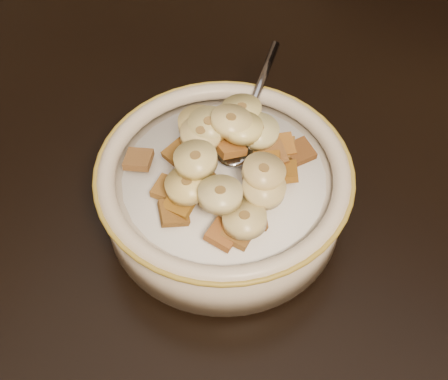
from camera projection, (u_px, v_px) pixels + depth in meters
The scene contains 40 objects.
table at pixel (244, 223), 0.53m from camera, with size 1.40×0.90×0.04m, color black.
chair at pixel (410, 82), 0.95m from camera, with size 0.45×0.45×1.03m, color black.
cereal_bowl at pixel (224, 196), 0.49m from camera, with size 0.19×0.19×0.04m, color beige.
milk at pixel (224, 178), 0.47m from camera, with size 0.16×0.16×0.00m, color white.
spoon at pixel (236, 146), 0.49m from camera, with size 0.03×0.04×0.01m, color #898EA0.
cereal_square_0 at pixel (266, 163), 0.46m from camera, with size 0.02×0.02×0.01m, color brown.
cereal_square_1 at pixel (242, 126), 0.49m from camera, with size 0.02×0.02×0.01m, color brown.
cereal_square_2 at pixel (273, 155), 0.47m from camera, with size 0.02×0.02×0.01m, color brown.
cereal_square_3 at pixel (224, 132), 0.48m from camera, with size 0.02×0.02×0.01m, color olive.
cereal_square_4 at pixel (223, 234), 0.43m from camera, with size 0.02×0.02×0.01m, color brown.
cereal_square_5 at pixel (168, 189), 0.46m from camera, with size 0.02×0.02×0.01m, color brown.
cereal_square_6 at pixel (281, 146), 0.48m from camera, with size 0.02×0.02×0.01m, color olive.
cereal_square_7 at pixel (238, 233), 0.43m from camera, with size 0.02×0.02×0.01m, color brown.
cereal_square_8 at pixel (252, 217), 0.44m from camera, with size 0.02×0.02×0.01m, color brown.
cereal_square_9 at pixel (174, 213), 0.44m from camera, with size 0.02×0.02×0.01m, color brown.
cereal_square_10 at pixel (282, 148), 0.48m from camera, with size 0.02×0.02×0.01m, color brown.
cereal_square_11 at pixel (230, 147), 0.47m from camera, with size 0.02×0.02×0.01m, color #925A19.
cereal_square_12 at pixel (180, 153), 0.47m from camera, with size 0.02×0.02×0.01m, color brown.
cereal_square_13 at pixel (181, 202), 0.44m from camera, with size 0.02×0.02×0.01m, color brown.
cereal_square_14 at pixel (284, 172), 0.46m from camera, with size 0.02×0.02×0.01m, color #8D5617.
cereal_square_15 at pixel (224, 131), 0.49m from camera, with size 0.02×0.02×0.01m, color brown.
cereal_square_16 at pixel (191, 172), 0.46m from camera, with size 0.02×0.02×0.01m, color olive.
cereal_square_17 at pixel (138, 159), 0.47m from camera, with size 0.02×0.02×0.01m, color brown.
cereal_square_18 at pixel (221, 120), 0.50m from camera, with size 0.02×0.02×0.01m, color #9C6520.
cereal_square_19 at pixel (194, 174), 0.45m from camera, with size 0.02×0.02×0.01m, color #9B681A.
cereal_square_20 at pixel (202, 179), 0.45m from camera, with size 0.02×0.02×0.01m, color brown.
cereal_square_21 at pixel (300, 152), 0.48m from camera, with size 0.02×0.02×0.01m, color brown.
banana_slice_0 at pixel (201, 135), 0.46m from camera, with size 0.03×0.03×0.01m, color #D9BE83.
banana_slice_1 at pixel (242, 128), 0.47m from camera, with size 0.03×0.03×0.01m, color #F5EC95.
banana_slice_2 at pixel (242, 111), 0.48m from camera, with size 0.03×0.03×0.01m, color #D3C86E.
banana_slice_3 at pixel (264, 188), 0.44m from camera, with size 0.03×0.03×0.01m, color #C8BD7B.
banana_slice_4 at pixel (209, 125), 0.47m from camera, with size 0.03×0.03×0.01m, color beige.
banana_slice_5 at pixel (220, 194), 0.43m from camera, with size 0.03×0.03×0.01m, color #C8BF84.
banana_slice_6 at pixel (259, 131), 0.47m from camera, with size 0.03×0.03×0.01m, color #F2E999.
banana_slice_7 at pixel (198, 124), 0.47m from camera, with size 0.03×0.03×0.01m, color #E6C683.
banana_slice_8 at pixel (196, 160), 0.44m from camera, with size 0.03×0.03×0.01m, color #FFF092.
banana_slice_9 at pixel (187, 185), 0.44m from camera, with size 0.03×0.03×0.01m, color #FDD77C.
banana_slice_10 at pixel (264, 172), 0.44m from camera, with size 0.03×0.03×0.01m, color beige.
banana_slice_11 at pixel (231, 122), 0.47m from camera, with size 0.03×0.03×0.01m, color #F9DE8F.
banana_slice_12 at pixel (244, 219), 0.43m from camera, with size 0.03×0.03×0.01m, color beige.
Camera 1 is at (0.12, -0.27, 1.16)m, focal length 50.00 mm.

